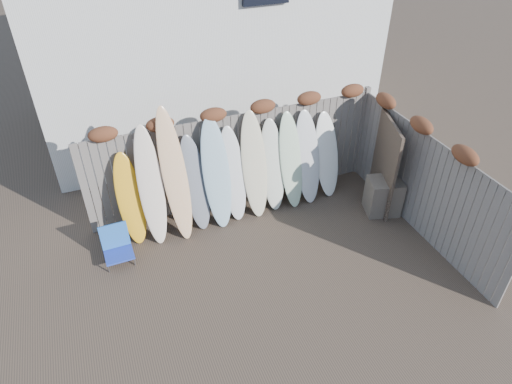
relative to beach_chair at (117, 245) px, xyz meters
name	(u,v)px	position (x,y,z in m)	size (l,w,h in m)	color
ground	(281,274)	(2.60, -1.49, -0.31)	(80.00, 80.00, 0.00)	#493A2D
back_fence	(237,152)	(2.66, 0.90, 0.87)	(6.05, 0.28, 2.24)	slate
right_fence	(424,179)	(5.60, -1.24, 0.83)	(0.28, 4.40, 2.24)	slate
beach_chair	(117,245)	(0.00, 0.00, 0.00)	(0.52, 0.55, 0.67)	#2540B9
wooden_crate	(383,196)	(5.29, -0.60, 0.07)	(0.66, 0.55, 0.77)	#6E6352
lattice_panel	(384,165)	(5.38, -0.33, 0.65)	(0.05, 1.28, 1.93)	brown
surfboard_0	(130,199)	(0.41, 0.52, 0.56)	(0.47, 0.07, 1.82)	#F2A71B
surfboard_1	(151,186)	(0.81, 0.44, 0.80)	(0.46, 0.07, 2.31)	#F1DCC6
surfboard_2	(175,176)	(1.27, 0.43, 0.94)	(0.46, 0.07, 2.60)	#FFCD7E
surfboard_3	(195,184)	(1.65, 0.48, 0.62)	(0.48, 0.07, 1.94)	slate
surfboard_4	(216,174)	(2.07, 0.45, 0.76)	(0.53, 0.07, 2.24)	#99BCCD
surfboard_5	(233,174)	(2.43, 0.50, 0.63)	(0.48, 0.07, 1.95)	silver
surfboard_6	(254,165)	(2.87, 0.49, 0.75)	(0.51, 0.07, 2.20)	beige
surfboard_7	(273,165)	(3.28, 0.53, 0.62)	(0.49, 0.07, 1.94)	silver
surfboard_8	(291,161)	(3.67, 0.48, 0.67)	(0.48, 0.07, 2.04)	beige
surfboard_9	(308,158)	(4.06, 0.49, 0.65)	(0.53, 0.07, 2.00)	silver
surfboard_10	(327,155)	(4.54, 0.52, 0.59)	(0.53, 0.07, 1.87)	white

